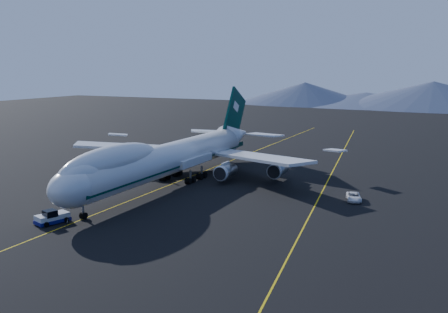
% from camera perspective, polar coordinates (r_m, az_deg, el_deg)
% --- Properties ---
extents(ground, '(500.00, 500.00, 0.00)m').
position_cam_1_polar(ground, '(105.31, -6.17, -3.22)').
color(ground, black).
rests_on(ground, ground).
extents(taxiway_line_main, '(0.25, 220.00, 0.01)m').
position_cam_1_polar(taxiway_line_main, '(105.31, -6.17, -3.22)').
color(taxiway_line_main, gold).
rests_on(taxiway_line_main, ground).
extents(taxiway_line_side, '(28.08, 198.09, 0.01)m').
position_cam_1_polar(taxiway_line_side, '(102.71, 11.28, -3.70)').
color(taxiway_line_side, gold).
rests_on(taxiway_line_side, ground).
extents(boeing_747, '(59.62, 72.43, 19.37)m').
position_cam_1_polar(boeing_747, '(104.15, -6.22, -0.10)').
color(boeing_747, silver).
rests_on(boeing_747, ground).
extents(pushback_tug, '(4.13, 5.72, 2.25)m').
position_cam_1_polar(pushback_tug, '(84.04, -19.02, -6.71)').
color(pushback_tug, silver).
rests_on(pushback_tug, ground).
extents(service_van, '(3.96, 5.89, 1.50)m').
position_cam_1_polar(service_van, '(95.22, 14.62, -4.48)').
color(service_van, white).
rests_on(service_van, ground).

